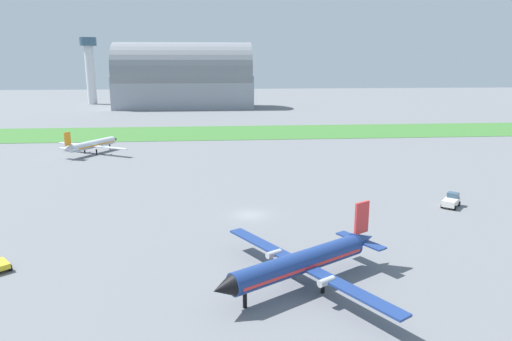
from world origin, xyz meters
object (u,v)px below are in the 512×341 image
pushback_tug_midfield (451,201)px  control_tower (90,65)px  airplane_foreground_turboprop (303,261)px  airplane_taxiing_turboprop (92,144)px

pushback_tug_midfield → control_tower: bearing=69.3°
airplane_foreground_turboprop → pushback_tug_midfield: 34.91m
control_tower → airplane_taxiing_turboprop: bearing=-76.1°
pushback_tug_midfield → control_tower: control_tower is taller
control_tower → pushback_tug_midfield: bearing=-61.6°
pushback_tug_midfield → control_tower: 201.38m
airplane_taxiing_turboprop → airplane_foreground_turboprop: 77.76m
airplane_taxiing_turboprop → pushback_tug_midfield: airplane_taxiing_turboprop is taller
pushback_tug_midfield → airplane_foreground_turboprop: bearing=171.4°
airplane_foreground_turboprop → control_tower: control_tower is taller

